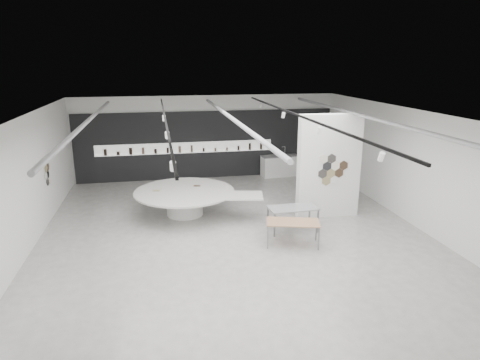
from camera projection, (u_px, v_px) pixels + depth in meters
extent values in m
cube|color=#B0ACA6|center=(234.00, 234.00, 13.58)|extent=(12.00, 14.00, 0.01)
cube|color=silver|center=(234.00, 114.00, 12.55)|extent=(12.00, 14.00, 0.01)
cube|color=white|center=(207.00, 137.00, 19.69)|extent=(12.00, 0.01, 3.80)
cube|color=white|center=(317.00, 295.00, 6.45)|extent=(12.00, 0.01, 3.80)
cube|color=white|center=(412.00, 167.00, 14.18)|extent=(0.01, 14.00, 3.80)
cube|color=white|center=(23.00, 187.00, 11.96)|extent=(0.01, 14.00, 3.80)
cylinder|color=#939396|center=(87.00, 121.00, 12.30)|extent=(0.12, 12.00, 0.12)
cylinder|color=#939396|center=(231.00, 118.00, 13.07)|extent=(0.12, 12.00, 0.12)
cylinder|color=#939396|center=(358.00, 115.00, 13.85)|extent=(0.12, 12.00, 0.12)
cube|color=black|center=(165.00, 119.00, 12.21)|extent=(0.05, 13.00, 0.06)
cylinder|color=white|center=(173.00, 166.00, 7.54)|extent=(0.11, 0.18, 0.21)
cylinder|color=white|center=(167.00, 135.00, 10.65)|extent=(0.11, 0.18, 0.21)
cylinder|color=white|center=(164.00, 118.00, 13.77)|extent=(0.11, 0.18, 0.21)
cylinder|color=white|center=(162.00, 107.00, 16.89)|extent=(0.11, 0.18, 0.21)
cube|color=black|center=(299.00, 116.00, 12.95)|extent=(0.05, 13.00, 0.06)
cylinder|color=white|center=(381.00, 157.00, 8.28)|extent=(0.11, 0.18, 0.21)
cylinder|color=white|center=(319.00, 130.00, 11.39)|extent=(0.11, 0.18, 0.21)
cylinder|color=white|center=(283.00, 115.00, 14.51)|extent=(0.11, 0.18, 0.21)
cylinder|color=white|center=(260.00, 105.00, 17.63)|extent=(0.11, 0.18, 0.21)
cylinder|color=black|center=(48.00, 182.00, 14.48)|extent=(0.03, 0.28, 0.28)
cylinder|color=white|center=(50.00, 180.00, 14.72)|extent=(0.03, 0.28, 0.28)
cylinder|color=black|center=(48.00, 174.00, 14.54)|extent=(0.03, 0.28, 0.28)
cylinder|color=white|center=(46.00, 176.00, 14.29)|extent=(0.03, 0.28, 0.28)
cylinder|color=#8E8357|center=(46.00, 169.00, 14.35)|extent=(0.03, 0.28, 0.28)
cylinder|color=#433021|center=(48.00, 167.00, 14.60)|extent=(0.03, 0.28, 0.28)
cube|color=black|center=(207.00, 145.00, 19.72)|extent=(11.80, 0.10, 3.10)
cube|color=white|center=(186.00, 147.00, 19.49)|extent=(8.00, 0.06, 0.46)
cube|color=white|center=(186.00, 153.00, 19.49)|extent=(8.00, 0.18, 0.02)
cylinder|color=black|center=(105.00, 152.00, 18.80)|extent=(0.13, 0.13, 0.29)
cylinder|color=black|center=(118.00, 153.00, 18.92)|extent=(0.13, 0.13, 0.15)
cylinder|color=black|center=(131.00, 151.00, 19.00)|extent=(0.14, 0.14, 0.30)
cylinder|color=brown|center=(143.00, 151.00, 19.10)|extent=(0.12, 0.12, 0.29)
cylinder|color=black|center=(156.00, 151.00, 19.21)|extent=(0.12, 0.12, 0.21)
cylinder|color=black|center=(168.00, 150.00, 19.30)|extent=(0.10, 0.10, 0.25)
cylinder|color=brown|center=(180.00, 149.00, 19.40)|extent=(0.12, 0.12, 0.30)
cylinder|color=brown|center=(192.00, 149.00, 19.50)|extent=(0.10, 0.10, 0.31)
cylinder|color=black|center=(204.00, 150.00, 19.62)|extent=(0.09, 0.09, 0.17)
cylinder|color=brown|center=(215.00, 149.00, 19.72)|extent=(0.10, 0.10, 0.16)
cylinder|color=brown|center=(227.00, 149.00, 19.82)|extent=(0.09, 0.09, 0.15)
cylinder|color=black|center=(238.00, 148.00, 19.91)|extent=(0.09, 0.09, 0.21)
cylinder|color=black|center=(250.00, 146.00, 20.00)|extent=(0.11, 0.11, 0.31)
cylinder|color=black|center=(261.00, 146.00, 20.10)|extent=(0.11, 0.11, 0.29)
cube|color=white|center=(329.00, 166.00, 14.69)|extent=(2.20, 0.35, 3.60)
cylinder|color=#8E8357|center=(331.00, 173.00, 14.56)|extent=(0.34, 0.03, 0.34)
cylinder|color=#433021|center=(339.00, 173.00, 14.62)|extent=(0.34, 0.03, 0.34)
cylinder|color=black|center=(323.00, 174.00, 14.51)|extent=(0.34, 0.03, 0.34)
cylinder|color=white|center=(335.00, 166.00, 14.52)|extent=(0.34, 0.03, 0.34)
cylinder|color=black|center=(327.00, 166.00, 14.46)|extent=(0.34, 0.03, 0.34)
cylinder|color=white|center=(334.00, 180.00, 14.66)|extent=(0.34, 0.03, 0.34)
cylinder|color=#8E8357|center=(326.00, 181.00, 14.60)|extent=(0.34, 0.03, 0.34)
cylinder|color=#433021|center=(344.00, 165.00, 14.57)|extent=(0.34, 0.03, 0.34)
cylinder|color=black|center=(332.00, 159.00, 14.42)|extent=(0.34, 0.03, 0.34)
cylinder|color=white|center=(323.00, 159.00, 14.37)|extent=(0.34, 0.03, 0.34)
cylinder|color=white|center=(185.00, 203.00, 15.17)|extent=(1.49, 1.49, 0.83)
cylinder|color=silver|center=(184.00, 191.00, 15.05)|extent=(4.14, 4.14, 0.06)
cube|color=silver|center=(240.00, 196.00, 14.57)|extent=(1.72, 1.26, 0.05)
cube|color=#8E8357|center=(157.00, 190.00, 15.04)|extent=(0.27, 0.22, 0.01)
cube|color=#433021|center=(197.00, 186.00, 15.60)|extent=(0.27, 0.22, 0.01)
cube|color=#A97B57|center=(293.00, 222.00, 12.61)|extent=(1.69, 1.15, 0.03)
cube|color=slate|center=(268.00, 238.00, 12.42)|extent=(0.05, 0.05, 0.70)
cube|color=slate|center=(268.00, 228.00, 13.09)|extent=(0.05, 0.05, 0.70)
cube|color=slate|center=(319.00, 239.00, 12.32)|extent=(0.05, 0.05, 0.70)
cube|color=slate|center=(316.00, 230.00, 12.99)|extent=(0.05, 0.05, 0.70)
cube|color=gray|center=(293.00, 208.00, 13.63)|extent=(1.58, 0.85, 0.03)
cube|color=slate|center=(274.00, 225.00, 13.25)|extent=(0.05, 0.05, 0.76)
cube|color=slate|center=(268.00, 218.00, 13.89)|extent=(0.05, 0.05, 0.76)
cube|color=slate|center=(318.00, 221.00, 13.59)|extent=(0.05, 0.05, 0.76)
cube|color=slate|center=(309.00, 214.00, 14.23)|extent=(0.05, 0.05, 0.76)
cube|color=white|center=(280.00, 166.00, 20.24)|extent=(1.77, 0.83, 0.96)
cube|color=gray|center=(280.00, 156.00, 20.10)|extent=(1.82, 0.88, 0.03)
cylinder|color=silver|center=(285.00, 150.00, 20.29)|extent=(0.03, 0.03, 0.38)
cylinder|color=silver|center=(283.00, 147.00, 20.22)|extent=(0.17, 0.05, 0.03)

